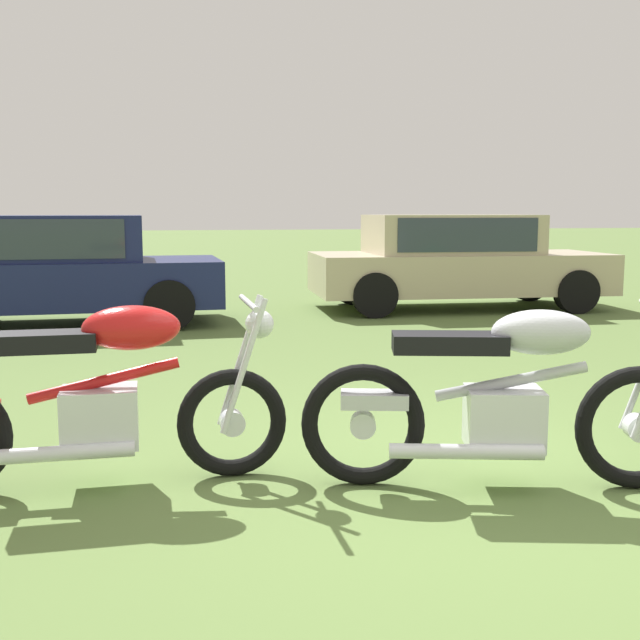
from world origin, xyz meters
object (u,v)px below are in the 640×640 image
at_px(motorcycle_red, 100,397).
at_px(car_beige, 455,257).
at_px(motorcycle_silver, 505,399).
at_px(car_navy, 48,262).

height_order(motorcycle_red, car_beige, car_beige).
bearing_deg(motorcycle_silver, car_beige, 84.51).
bearing_deg(car_beige, car_navy, -171.01).
bearing_deg(motorcycle_red, car_beige, 55.09).
height_order(car_navy, car_beige, same).
distance_m(motorcycle_red, motorcycle_silver, 2.17).
distance_m(motorcycle_silver, car_beige, 7.95).
xyz_separation_m(motorcycle_red, car_beige, (4.92, 6.92, 0.31)).
height_order(motorcycle_red, car_navy, car_navy).
bearing_deg(car_beige, motorcycle_silver, -106.72).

